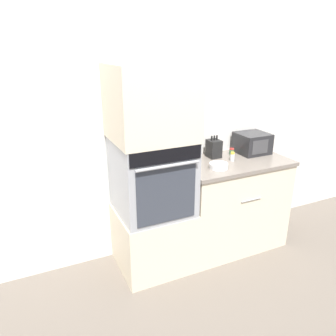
{
  "coord_description": "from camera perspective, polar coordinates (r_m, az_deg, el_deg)",
  "views": [
    {
      "loc": [
        -1.3,
        -2.14,
        1.97
      ],
      "look_at": [
        -0.21,
        0.21,
        0.99
      ],
      "focal_mm": 35.0,
      "sensor_mm": 36.0,
      "label": 1
    }
  ],
  "objects": [
    {
      "name": "knife_block",
      "position": [
        3.26,
        7.97,
        3.39
      ],
      "size": [
        0.12,
        0.13,
        0.22
      ],
      "color": "black",
      "rests_on": "counter_unit"
    },
    {
      "name": "oven_cabinet_upper",
      "position": [
        2.66,
        -3.01,
        11.3
      ],
      "size": [
        0.65,
        0.6,
        0.6
      ],
      "color": "beige",
      "rests_on": "wall_oven"
    },
    {
      "name": "condiment_jar_near",
      "position": [
        3.39,
        11.04,
        2.87
      ],
      "size": [
        0.05,
        0.05,
        0.06
      ],
      "color": "#427047",
      "rests_on": "counter_unit"
    },
    {
      "name": "wall_oven",
      "position": [
        2.83,
        -2.74,
        -1.44
      ],
      "size": [
        0.62,
        0.64,
        0.66
      ],
      "color": "#9EA0A5",
      "rests_on": "oven_cabinet_base"
    },
    {
      "name": "microwave",
      "position": [
        3.46,
        14.44,
        4.24
      ],
      "size": [
        0.31,
        0.3,
        0.21
      ],
      "color": "#232326",
      "rests_on": "counter_unit"
    },
    {
      "name": "bowl",
      "position": [
        2.98,
        8.81,
        0.39
      ],
      "size": [
        0.17,
        0.17,
        0.05
      ],
      "color": "white",
      "rests_on": "counter_unit"
    },
    {
      "name": "counter_unit",
      "position": [
        3.4,
        10.78,
        -6.04
      ],
      "size": [
        1.07,
        0.63,
        0.93
      ],
      "color": "beige",
      "rests_on": "ground_plane"
    },
    {
      "name": "wall_back",
      "position": [
        3.14,
        0.31,
        7.42
      ],
      "size": [
        8.0,
        0.05,
        2.5
      ],
      "color": "silver",
      "rests_on": "ground_plane"
    },
    {
      "name": "ground_plane",
      "position": [
        3.18,
        5.34,
        -17.66
      ],
      "size": [
        12.0,
        12.0,
        0.0
      ],
      "primitive_type": "plane",
      "color": "#6B6056"
    },
    {
      "name": "condiment_jar_mid",
      "position": [
        3.19,
        11.16,
        1.97
      ],
      "size": [
        0.04,
        0.04,
        0.09
      ],
      "color": "silver",
      "rests_on": "counter_unit"
    },
    {
      "name": "oven_cabinet_base",
      "position": [
        3.12,
        -2.57,
        -12.01
      ],
      "size": [
        0.65,
        0.6,
        0.57
      ],
      "color": "beige",
      "rests_on": "ground_plane"
    }
  ]
}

